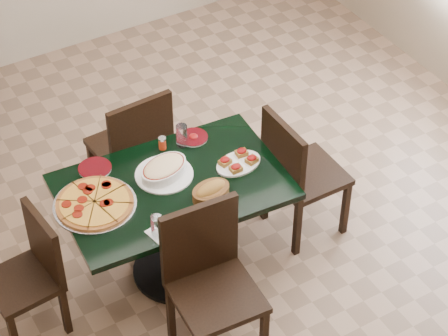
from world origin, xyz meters
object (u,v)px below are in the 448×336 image
chair_far (134,145)px  lasagna_casserole (164,169)px  chair_near (209,275)px  bread_basket (211,191)px  bruschetta_platter (238,162)px  main_table (174,207)px  chair_right (296,170)px  chair_left (32,270)px  pepperoni_pizza (95,203)px

chair_far → lasagna_casserole: size_ratio=2.69×
chair_far → chair_near: size_ratio=0.98×
bread_basket → lasagna_casserole: bearing=107.9°
bread_basket → bruschetta_platter: 0.32m
lasagna_casserole → chair_far: bearing=65.6°
main_table → bruschetta_platter: bruschetta_platter is taller
chair_far → chair_near: bearing=80.0°
chair_near → chair_right: bearing=32.3°
chair_left → bruschetta_platter: bearing=79.9°
chair_left → bread_basket: (1.02, -0.26, 0.34)m
lasagna_casserole → bread_basket: bread_basket is taller
lasagna_casserole → main_table: bearing=-104.0°
chair_far → bread_basket: size_ratio=3.72×
chair_far → chair_left: size_ratio=1.16×
pepperoni_pizza → bruschetta_platter: (0.88, -0.11, 0.01)m
lasagna_casserole → chair_right: bearing=-27.5°
chair_far → chair_left: bearing=29.2°
chair_left → bread_basket: size_ratio=3.20×
chair_left → lasagna_casserole: lasagna_casserole is taller
chair_right → chair_left: chair_right is taller
main_table → lasagna_casserole: (-0.01, 0.09, 0.23)m
main_table → chair_right: (0.84, -0.06, -0.04)m
chair_right → bread_basket: chair_right is taller
main_table → chair_far: bearing=88.3°
main_table → chair_left: bearing=179.8°
chair_right → main_table: bearing=85.9°
bread_basket → bruschetta_platter: size_ratio=0.82×
pepperoni_pizza → lasagna_casserole: size_ratio=1.34×
chair_right → bruschetta_platter: bearing=88.0°
chair_right → pepperoni_pizza: bearing=84.4°
chair_near → bruschetta_platter: (0.49, 0.51, 0.22)m
chair_right → bruschetta_platter: 0.49m
main_table → lasagna_casserole: 0.25m
lasagna_casserole → chair_near: bearing=-113.6°
bread_basket → bruschetta_platter: (0.28, 0.16, -0.02)m
main_table → chair_far: 0.67m
chair_near → bruschetta_platter: bearing=49.7°
chair_near → lasagna_casserole: chair_near is taller
main_table → chair_left: size_ratio=1.65×
main_table → pepperoni_pizza: (-0.46, 0.06, 0.20)m
main_table → bruschetta_platter: (0.42, -0.04, 0.21)m
main_table → chair_near: size_ratio=1.38×
chair_near → chair_left: chair_near is taller
main_table → lasagna_casserole: size_ratio=3.81×
chair_right → lasagna_casserole: (-0.84, 0.15, 0.27)m
chair_near → pepperoni_pizza: bearing=125.4°
main_table → chair_right: bearing=-0.1°
main_table → bread_basket: bread_basket is taller
main_table → chair_far: chair_far is taller
chair_left → lasagna_casserole: (0.87, 0.03, 0.34)m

